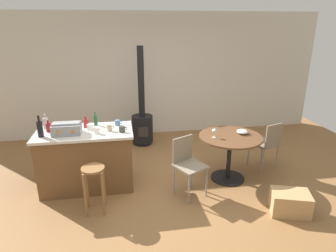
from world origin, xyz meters
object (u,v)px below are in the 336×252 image
Objects in this scene: cup_0 at (118,123)px; cardboard_box at (290,203)px; bottle_1 at (46,123)px; wooden_stool at (94,181)px; bottle_3 at (48,127)px; serving_bowl at (242,132)px; kitchen_island at (87,159)px; bottle_2 at (86,123)px; toolbox at (67,129)px; wine_glass at (214,131)px; cup_2 at (122,129)px; cup_1 at (97,130)px; wood_stove at (142,122)px; cup_4 at (90,127)px; cup_3 at (109,128)px; bottle_4 at (40,129)px; folding_chair_near at (188,162)px; dining_table at (230,146)px; folding_chair_far at (267,142)px; bottle_0 at (96,120)px.

cup_0 is 2.75m from cardboard_box.
wooden_stool is at bearing -51.14° from bottle_1.
bottle_3 is 1.01× the size of serving_bowl.
kitchen_island is 0.55m from bottle_2.
toolbox reaches higher than kitchen_island.
wine_glass reaches higher than wooden_stool.
cup_2 is (1.14, -0.34, -0.05)m from bottle_1.
cup_1 is (0.71, -0.20, -0.02)m from bottle_3.
wood_stove is at bearing 131.29° from serving_bowl.
bottle_3 is (-0.53, -0.10, 0.00)m from bottle_2.
wine_glass is 1.46m from cardboard_box.
cup_4 is at bearing -61.69° from bottle_2.
wood_stove is at bearing 69.56° from cup_3.
bottle_1 is 1.08m from cup_0.
bottle_4 is (-0.35, -0.05, 0.04)m from toolbox.
wooden_stool is 0.85m from cup_3.
kitchen_island is 2.02m from wine_glass.
cup_0 is at bearing 2.52° from bottle_2.
folding_chair_near is (1.48, -0.47, 0.06)m from kitchen_island.
cardboard_box is (1.26, -0.72, -0.37)m from folding_chair_near.
wooden_stool is 4.60× the size of wine_glass.
cup_3 reaches higher than cup_1.
toolbox is 3.71× the size of cup_3.
cup_1 is at bearing -178.80° from serving_bowl.
cardboard_box is (0.27, -1.09, -0.64)m from serving_bowl.
bottle_4 is (-2.82, 0.01, 0.46)m from dining_table.
bottle_3 is at bearing -134.41° from wood_stove.
wooden_stool is 1.35m from folding_chair_near.
cup_0 is 2.00m from serving_bowl.
cup_3 is at bearing 179.04° from serving_bowl.
bottle_1 is at bearing 156.20° from cup_1.
cup_2 is (0.06, -0.32, 0.00)m from cup_0.
kitchen_island is 11.93× the size of cup_0.
cup_3 is (0.60, 0.03, -0.03)m from toolbox.
bottle_1 is 0.74× the size of bottle_4.
cup_2 is (-0.43, -1.73, 0.48)m from wood_stove.
wooden_stool is 2.94m from folding_chair_far.
bottle_3 is 0.74m from cup_1.
bottle_4 is at bearing -171.11° from toolbox.
bottle_2 is 1.52× the size of cup_0.
dining_table is at bearing -10.89° from cup_0.
bottle_3 is at bearing -64.59° from bottle_1.
kitchen_island is at bearing 162.40° from folding_chair_near.
cup_4 is at bearing 22.57° from kitchen_island.
bottle_0 is 0.35m from cup_0.
dining_table is 2.16m from wood_stove.
folding_chair_far is 7.37× the size of cup_1.
cup_2 is at bearing 179.40° from dining_table.
bottle_3 reaches higher than cardboard_box.
wine_glass reaches higher than dining_table.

